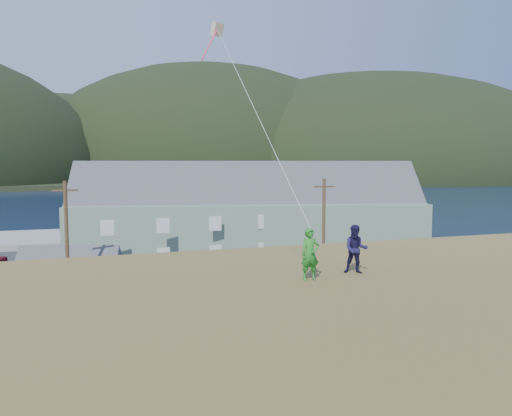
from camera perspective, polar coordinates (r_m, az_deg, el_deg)
The scene contains 14 objects.
ground at distance 34.23m, azimuth -12.73°, elevation -13.28°, with size 900.00×900.00×0.00m, color #0A1638.
grass_strip at distance 32.33m, azimuth -12.38°, elevation -14.30°, with size 110.00×8.00×0.10m, color #4C3D19.
waterfront_lot at distance 50.59m, azimuth -14.56°, elevation -7.19°, with size 72.00×36.00×0.12m, color #28282B.
wharf at distance 73.16m, azimuth -20.40°, elevation -3.23°, with size 26.00×14.00×0.90m, color gray.
far_shore at distance 362.50m, azimuth -17.66°, elevation 3.43°, with size 900.00×320.00×2.00m, color black.
far_hills at distance 314.22m, azimuth -11.07°, elevation 3.52°, with size 760.00×265.00×143.00m.
lodge at distance 54.68m, azimuth -0.89°, elevation -0.78°, with size 38.92×18.52×13.20m.
shed_white at distance 38.74m, azimuth -20.70°, elevation -7.93°, with size 8.08×6.31×5.68m.
shed_palegreen_far at distance 60.16m, azimuth -15.37°, elevation -2.93°, with size 10.44×7.32×6.38m.
utility_poles at distance 34.40m, azimuth -18.66°, elevation -5.16°, with size 33.98×0.24×9.50m.
parked_cars at distance 54.48m, azimuth -24.25°, elevation -5.74°, with size 26.00×10.36×1.58m.
kite_flyer_green at distance 15.35m, azimuth 6.20°, elevation -5.27°, with size 0.58×0.38×1.60m, color #227F25.
kite_flyer_navy at distance 16.51m, azimuth 11.35°, elevation -4.64°, with size 0.77×0.60×1.58m, color #19153C.
kite_rig at distance 21.87m, azimuth -4.45°, elevation 19.21°, with size 1.19×3.89×10.48m.
Camera 1 is at (-2.85, -32.36, 10.79)m, focal length 35.00 mm.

